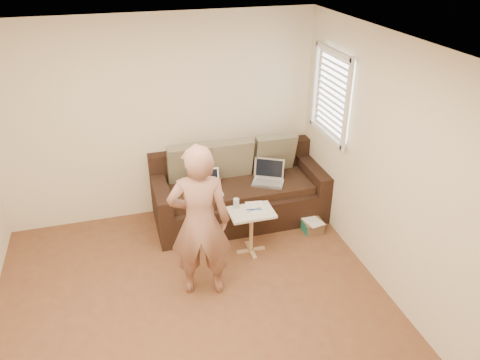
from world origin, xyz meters
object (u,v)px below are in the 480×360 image
Objects in this scene: sofa at (239,190)px; drinking_glass at (236,203)px; striped_box at (312,226)px; person at (200,223)px; side_table at (251,231)px; laptop_silver at (268,183)px; laptop_white at (207,193)px.

drinking_glass is (-0.22, -0.63, 0.20)m from sofa.
drinking_glass reaches higher than striped_box.
person reaches higher than side_table.
person is (-0.77, -1.24, 0.43)m from sofa.
laptop_silver is (0.35, -0.11, 0.10)m from sofa.
laptop_white is 0.57m from drinking_glass.
laptop_white is 1.21m from person.
side_table is at bearing -132.77° from person.
side_table is at bearing -94.65° from laptop_silver.
laptop_white reaches higher than striped_box.
side_table is 0.39m from drinking_glass.
laptop_silver is at bearing -122.68° from person.
sofa is 18.33× the size of drinking_glass.
striped_box is at bearing -17.35° from laptop_silver.
laptop_white is at bearing -164.52° from sofa.
striped_box is (0.45, -0.47, -0.44)m from laptop_silver.
person is 0.85m from drinking_glass.
sofa is 6.02× the size of laptop_white.
drinking_glass is at bearing -108.67° from laptop_silver.
laptop_white is at bearing 114.34° from drinking_glass.
person reaches higher than sofa.
drinking_glass is at bearing -176.87° from striped_box.
person is at bearing -104.32° from laptop_white.
laptop_silver is 1.57× the size of striped_box.
drinking_glass is 1.16m from striped_box.
sofa is 8.79× the size of striped_box.
sofa is at bearing 16.98° from laptop_white.
laptop_silver is 1.63m from person.
laptop_white is at bearing -149.80° from laptop_silver.
drinking_glass is at bearing -119.91° from person.
drinking_glass is at bearing -64.16° from laptop_white.
laptop_silver is at bearing 56.50° from side_table.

